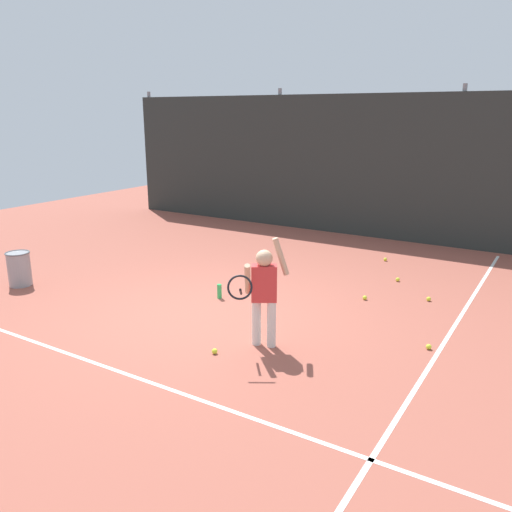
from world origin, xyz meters
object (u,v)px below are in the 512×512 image
tennis_ball_1 (398,279)px  water_bottle (219,291)px  tennis_player (263,289)px  tennis_ball_5 (215,351)px  tennis_ball_2 (385,259)px  tennis_ball_3 (429,347)px  tennis_ball_4 (365,298)px  ball_hopper (19,268)px  tennis_ball_0 (429,299)px

tennis_ball_1 → water_bottle: bearing=-132.9°
tennis_player → tennis_ball_1: 3.47m
tennis_player → tennis_ball_5: 0.93m
tennis_ball_2 → tennis_ball_3: size_ratio=1.00×
tennis_ball_2 → tennis_ball_4: same height
tennis_ball_2 → tennis_ball_5: size_ratio=1.00×
ball_hopper → tennis_ball_2: size_ratio=8.52×
water_bottle → tennis_ball_2: bearing=65.7°
tennis_player → ball_hopper: bearing=150.4°
tennis_ball_0 → tennis_ball_5: size_ratio=1.00×
tennis_ball_2 → tennis_ball_1: bearing=-62.5°
tennis_ball_1 → tennis_ball_4: size_ratio=1.00×
tennis_ball_0 → tennis_ball_4: bearing=-151.7°
tennis_ball_1 → tennis_player: bearing=-100.9°
water_bottle → tennis_ball_1: bearing=47.1°
tennis_ball_3 → tennis_ball_1: bearing=114.8°
tennis_player → tennis_ball_2: bearing=58.1°
tennis_ball_0 → tennis_ball_4: size_ratio=1.00×
tennis_ball_2 → tennis_ball_4: size_ratio=1.00×
ball_hopper → tennis_ball_3: 6.41m
tennis_ball_0 → tennis_ball_2: same height
ball_hopper → tennis_ball_2: bearing=44.4°
tennis_ball_5 → tennis_player: bearing=52.5°
water_bottle → tennis_ball_3: bearing=-2.6°
tennis_ball_0 → tennis_ball_5: bearing=-118.5°
tennis_ball_5 → water_bottle: bearing=123.7°
tennis_ball_4 → tennis_ball_0: bearing=28.3°
tennis_player → tennis_ball_4: bearing=46.5°
tennis_ball_0 → tennis_ball_2: 2.19m
tennis_player → tennis_ball_4: tennis_player is taller
ball_hopper → water_bottle: 3.37m
tennis_player → water_bottle: (-1.43, 1.10, -0.62)m
ball_hopper → tennis_ball_5: size_ratio=8.52×
tennis_ball_0 → tennis_ball_4: 0.95m
tennis_ball_2 → tennis_ball_3: (1.67, -3.48, 0.00)m
tennis_ball_1 → tennis_ball_3: 2.62m
ball_hopper → tennis_ball_3: size_ratio=8.52×
tennis_ball_4 → tennis_ball_5: 2.82m
water_bottle → tennis_ball_5: size_ratio=3.33×
tennis_player → tennis_ball_2: (0.07, 4.44, -0.69)m
water_bottle → tennis_ball_0: (2.76, 1.55, -0.08)m
tennis_ball_3 → tennis_ball_4: (-1.26, 1.24, 0.00)m
water_bottle → tennis_ball_5: (1.06, -1.59, -0.08)m
tennis_player → tennis_ball_2: 4.49m
tennis_player → tennis_ball_3: (1.75, 0.96, -0.69)m
ball_hopper → tennis_ball_0: (5.90, 2.76, -0.26)m
tennis_ball_4 → tennis_ball_3: bearing=-44.5°
ball_hopper → tennis_ball_5: bearing=-5.1°
tennis_player → tennis_ball_2: size_ratio=20.46×
tennis_ball_5 → tennis_ball_0: bearing=61.5°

